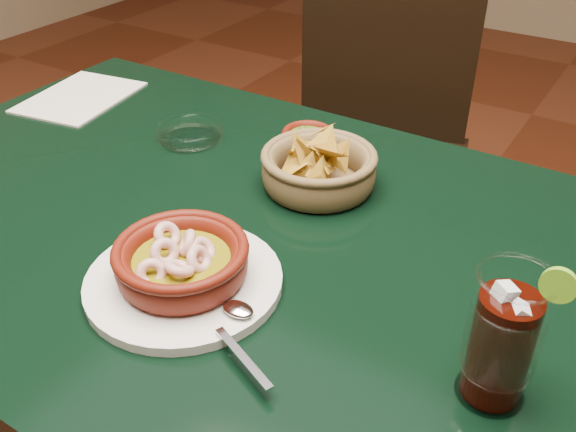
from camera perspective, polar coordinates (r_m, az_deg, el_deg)
The scene contains 8 objects.
dining_table at distance 1.00m, azimuth -6.23°, elevation -4.68°, with size 1.20×0.80×0.75m.
dining_chair at distance 1.61m, azimuth 7.46°, elevation 6.64°, with size 0.55×0.55×0.99m.
shrimp_plate at distance 0.80m, azimuth -9.37°, elevation -4.43°, with size 0.32×0.25×0.08m.
chip_basket at distance 0.98m, azimuth 2.73°, elevation 4.23°, with size 0.21×0.21×0.12m.
guacamole_ramekin at distance 1.10m, azimuth 1.76°, elevation 6.84°, with size 0.11×0.11×0.04m.
cola_drink at distance 0.66m, azimuth 18.52°, elevation -10.35°, with size 0.15×0.15×0.17m.
glass_ashtray at distance 1.14m, azimuth -8.70°, elevation 7.30°, with size 0.13×0.13×0.03m.
paper_menu at distance 1.37m, azimuth -18.01°, elevation 10.02°, with size 0.20×0.25×0.00m.
Camera 1 is at (0.50, -0.60, 1.27)m, focal length 40.00 mm.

